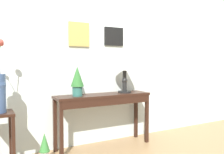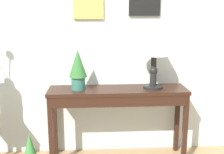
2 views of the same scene
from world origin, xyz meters
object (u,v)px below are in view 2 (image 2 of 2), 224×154
object	(u,v)px
console_table	(118,100)
potted_plant_on_console	(78,68)
table_lamp	(154,46)
potted_plant_floor	(30,150)

from	to	relation	value
console_table	potted_plant_on_console	xyz separation A→B (m)	(-0.39, 0.02, 0.33)
console_table	table_lamp	xyz separation A→B (m)	(0.35, 0.02, 0.53)
table_lamp	potted_plant_on_console	size ratio (longest dim) A/B	1.50
table_lamp	potted_plant_on_console	bearing A→B (deg)	-179.48
potted_plant_on_console	potted_plant_floor	world-z (taller)	potted_plant_on_console
table_lamp	potted_plant_floor	world-z (taller)	table_lamp
potted_plant_on_console	potted_plant_floor	xyz separation A→B (m)	(-0.47, -0.14, -0.77)
table_lamp	potted_plant_on_console	world-z (taller)	table_lamp
console_table	potted_plant_floor	world-z (taller)	console_table
table_lamp	potted_plant_floor	size ratio (longest dim) A/B	1.63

